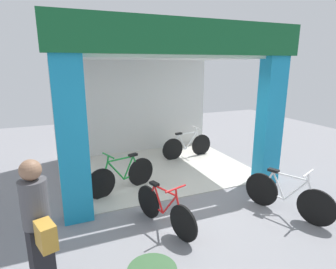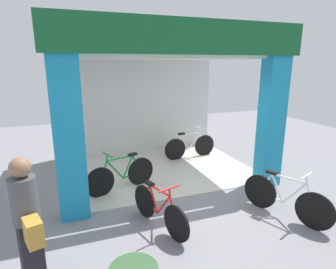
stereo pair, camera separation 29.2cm
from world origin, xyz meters
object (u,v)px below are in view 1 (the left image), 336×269
bicycle_parked_0 (164,210)px  bicycle_parked_1 (287,196)px  pedestrian_1 (38,228)px  bicycle_inside_0 (122,176)px  bicycle_inside_1 (187,146)px

bicycle_parked_0 → bicycle_parked_1: bicycle_parked_1 is taller
pedestrian_1 → bicycle_parked_0: bearing=21.1°
bicycle_inside_0 → pedestrian_1: 2.86m
bicycle_parked_1 → pedestrian_1: pedestrian_1 is taller
bicycle_inside_1 → bicycle_parked_1: 3.59m
bicycle_inside_0 → pedestrian_1: (-1.54, -2.35, 0.52)m
bicycle_parked_0 → pedestrian_1: (-1.85, -0.72, 0.55)m
bicycle_inside_0 → bicycle_parked_1: bearing=-39.5°
bicycle_inside_0 → bicycle_parked_1: bicycle_parked_1 is taller
bicycle_parked_1 → pedestrian_1: size_ratio=0.92×
bicycle_inside_0 → bicycle_parked_0: size_ratio=1.08×
bicycle_parked_0 → bicycle_parked_1: (2.23, -0.46, 0.03)m
bicycle_inside_0 → bicycle_parked_0: 1.67m
bicycle_parked_1 → pedestrian_1: 4.13m
bicycle_parked_0 → bicycle_parked_1: 2.28m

